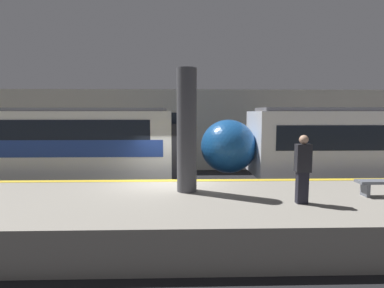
# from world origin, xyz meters

# --- Properties ---
(ground_plane) EXTENTS (120.00, 120.00, 0.00)m
(ground_plane) POSITION_xyz_m (0.00, 0.00, 0.00)
(ground_plane) COLOR black
(platform) EXTENTS (40.00, 4.50, 1.04)m
(platform) POSITION_xyz_m (0.00, -2.25, 0.52)
(platform) COLOR gray
(platform) RESTS_ON ground
(station_rear_barrier) EXTENTS (50.00, 0.15, 4.72)m
(station_rear_barrier) POSITION_xyz_m (0.00, 7.14, 2.36)
(station_rear_barrier) COLOR #B2AD9E
(station_rear_barrier) RESTS_ON ground
(support_pillar_near) EXTENTS (0.59, 0.59, 3.63)m
(support_pillar_near) POSITION_xyz_m (0.71, -1.52, 2.85)
(support_pillar_near) COLOR #47474C
(support_pillar_near) RESTS_ON platform
(person_waiting) EXTENTS (0.38, 0.24, 1.78)m
(person_waiting) POSITION_xyz_m (3.67, -2.83, 1.98)
(person_waiting) COLOR black
(person_waiting) RESTS_ON platform
(platform_bench) EXTENTS (1.50, 0.40, 0.45)m
(platform_bench) POSITION_xyz_m (6.26, -2.22, 1.37)
(platform_bench) COLOR slate
(platform_bench) RESTS_ON platform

